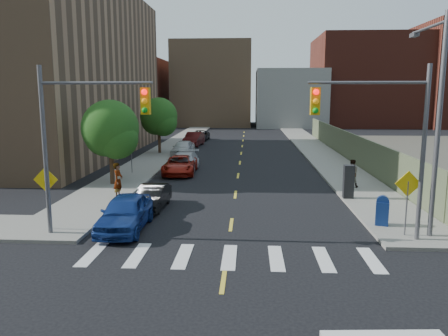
# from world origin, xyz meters

# --- Properties ---
(ground) EXTENTS (160.00, 160.00, 0.00)m
(ground) POSITION_xyz_m (0.00, 0.00, 0.00)
(ground) COLOR black
(ground) RESTS_ON ground
(sidewalk_nw) EXTENTS (3.50, 73.00, 0.15)m
(sidewalk_nw) POSITION_xyz_m (-7.75, 41.50, 0.07)
(sidewalk_nw) COLOR gray
(sidewalk_nw) RESTS_ON ground
(sidewalk_ne) EXTENTS (3.50, 73.00, 0.15)m
(sidewalk_ne) POSITION_xyz_m (7.75, 41.50, 0.07)
(sidewalk_ne) COLOR gray
(sidewalk_ne) RESTS_ON ground
(fence_north) EXTENTS (0.12, 44.00, 2.50)m
(fence_north) POSITION_xyz_m (9.60, 28.00, 1.25)
(fence_north) COLOR #626647
(fence_north) RESTS_ON ground
(building_nw) EXTENTS (22.00, 30.00, 16.00)m
(building_nw) POSITION_xyz_m (-22.00, 30.00, 8.00)
(building_nw) COLOR #8C6B4C
(building_nw) RESTS_ON ground
(bg_bldg_west) EXTENTS (14.00, 18.00, 12.00)m
(bg_bldg_west) POSITION_xyz_m (-22.00, 70.00, 6.00)
(bg_bldg_west) COLOR #592319
(bg_bldg_west) RESTS_ON ground
(bg_bldg_midwest) EXTENTS (14.00, 16.00, 15.00)m
(bg_bldg_midwest) POSITION_xyz_m (-6.00, 72.00, 7.50)
(bg_bldg_midwest) COLOR #8C6B4C
(bg_bldg_midwest) RESTS_ON ground
(bg_bldg_center) EXTENTS (12.00, 16.00, 10.00)m
(bg_bldg_center) POSITION_xyz_m (8.00, 70.00, 5.00)
(bg_bldg_center) COLOR gray
(bg_bldg_center) RESTS_ON ground
(bg_bldg_east) EXTENTS (18.00, 18.00, 16.00)m
(bg_bldg_east) POSITION_xyz_m (22.00, 72.00, 8.00)
(bg_bldg_east) COLOR #592319
(bg_bldg_east) RESTS_ON ground
(signal_nw) EXTENTS (4.59, 0.30, 7.00)m
(signal_nw) POSITION_xyz_m (-5.98, 6.00, 4.53)
(signal_nw) COLOR #59595E
(signal_nw) RESTS_ON ground
(signal_ne) EXTENTS (4.59, 0.30, 7.00)m
(signal_ne) POSITION_xyz_m (5.98, 6.00, 4.53)
(signal_ne) COLOR #59595E
(signal_ne) RESTS_ON ground
(streetlight_ne) EXTENTS (0.25, 3.70, 9.00)m
(streetlight_ne) POSITION_xyz_m (8.20, 6.90, 5.22)
(streetlight_ne) COLOR #59595E
(streetlight_ne) RESTS_ON ground
(warn_sign_nw) EXTENTS (1.06, 0.06, 2.83)m
(warn_sign_nw) POSITION_xyz_m (-7.80, 6.50, 1.99)
(warn_sign_nw) COLOR #59595E
(warn_sign_nw) RESTS_ON ground
(warn_sign_ne) EXTENTS (1.06, 0.06, 2.83)m
(warn_sign_ne) POSITION_xyz_m (7.20, 6.50, 1.99)
(warn_sign_ne) COLOR #59595E
(warn_sign_ne) RESTS_ON ground
(warn_sign_midwest) EXTENTS (1.06, 0.06, 2.83)m
(warn_sign_midwest) POSITION_xyz_m (-7.80, 20.00, 1.99)
(warn_sign_midwest) COLOR #59595E
(warn_sign_midwest) RESTS_ON ground
(tree_west_near) EXTENTS (3.66, 3.64, 5.52)m
(tree_west_near) POSITION_xyz_m (-8.00, 16.05, 3.48)
(tree_west_near) COLOR #332114
(tree_west_near) RESTS_ON ground
(tree_west_far) EXTENTS (3.66, 3.64, 5.52)m
(tree_west_far) POSITION_xyz_m (-8.00, 31.05, 3.48)
(tree_west_far) COLOR #332114
(tree_west_far) RESTS_ON ground
(parked_car_blue) EXTENTS (1.89, 4.56, 1.54)m
(parked_car_blue) POSITION_xyz_m (-4.58, 7.00, 0.77)
(parked_car_blue) COLOR navy
(parked_car_blue) RESTS_ON ground
(parked_car_black) EXTENTS (1.41, 3.75, 1.22)m
(parked_car_black) POSITION_xyz_m (-4.20, 10.58, 0.61)
(parked_car_black) COLOR black
(parked_car_black) RESTS_ON ground
(parked_car_red) EXTENTS (2.42, 4.96, 1.36)m
(parked_car_red) POSITION_xyz_m (-4.31, 20.38, 0.68)
(parked_car_red) COLOR #A11C10
(parked_car_red) RESTS_ON ground
(parked_car_silver) EXTENTS (2.10, 4.97, 1.43)m
(parked_car_silver) POSITION_xyz_m (-4.20, 21.70, 0.72)
(parked_car_silver) COLOR #B7BBC0
(parked_car_silver) RESTS_ON ground
(parked_car_white) EXTENTS (2.02, 4.51, 1.50)m
(parked_car_white) POSITION_xyz_m (-5.50, 29.86, 0.75)
(parked_car_white) COLOR silver
(parked_car_white) RESTS_ON ground
(parked_car_maroon) EXTENTS (2.09, 4.83, 1.54)m
(parked_car_maroon) POSITION_xyz_m (-5.50, 37.98, 0.77)
(parked_car_maroon) COLOR #3C0C0C
(parked_car_maroon) RESTS_ON ground
(parked_car_grey) EXTENTS (2.31, 4.64, 1.26)m
(parked_car_grey) POSITION_xyz_m (-5.50, 43.83, 0.63)
(parked_car_grey) COLOR black
(parked_car_grey) RESTS_ON ground
(mailbox) EXTENTS (0.63, 0.54, 1.33)m
(mailbox) POSITION_xyz_m (6.66, 7.86, 0.80)
(mailbox) COLOR navy
(mailbox) RESTS_ON sidewalk_ne
(payphone) EXTENTS (0.56, 0.46, 1.85)m
(payphone) POSITION_xyz_m (6.30, 12.91, 1.07)
(payphone) COLOR black
(payphone) RESTS_ON sidewalk_ne
(pedestrian_west) EXTENTS (0.52, 0.75, 1.97)m
(pedestrian_west) POSITION_xyz_m (-6.46, 12.22, 1.14)
(pedestrian_west) COLOR gray
(pedestrian_west) RESTS_ON sidewalk_nw
(pedestrian_east) EXTENTS (0.90, 0.74, 1.73)m
(pedestrian_east) POSITION_xyz_m (7.14, 15.85, 1.01)
(pedestrian_east) COLOR gray
(pedestrian_east) RESTS_ON sidewalk_ne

